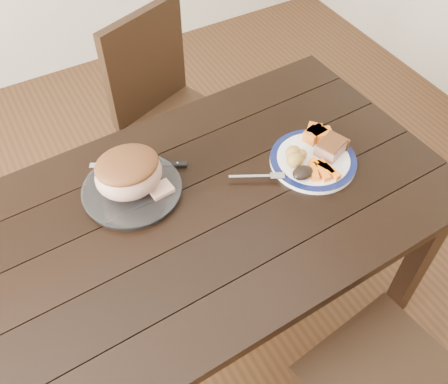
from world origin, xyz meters
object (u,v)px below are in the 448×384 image
serving_platter (132,191)px  roast_joint (129,174)px  dinner_plate (313,161)px  chair_far (168,107)px  pork_slice (331,148)px  carving_knife (157,165)px  fork (261,176)px  dining_table (199,226)px

serving_platter → roast_joint: (0.00, 0.00, 0.08)m
dinner_plate → roast_joint: roast_joint is taller
chair_far → pork_slice: (0.26, -0.75, 0.27)m
serving_platter → carving_knife: 0.13m
fork → carving_knife: 0.34m
chair_far → pork_slice: size_ratio=10.13×
dining_table → fork: (0.23, 0.00, 0.11)m
pork_slice → dinner_plate: bearing=175.2°
chair_far → carving_knife: (-0.26, -0.51, 0.23)m
carving_knife → pork_slice: bearing=4.7°
pork_slice → fork: 0.26m
chair_far → fork: chair_far is taller
pork_slice → carving_knife: bearing=154.8°
dining_table → carving_knife: carving_knife is taller
pork_slice → serving_platter: bearing=164.3°
fork → roast_joint: size_ratio=0.80×
dining_table → fork: bearing=0.4°
dinner_plate → carving_knife: dinner_plate is taller
fork → pork_slice: bearing=23.0°
chair_far → serving_platter: 0.72m
fork → carving_knife: fork is taller
pork_slice → fork: pork_slice is taller
dinner_plate → fork: size_ratio=1.72×
chair_far → carving_knife: 0.62m
pork_slice → carving_knife: size_ratio=0.32×
dinner_plate → roast_joint: bearing=163.1°
dining_table → serving_platter: 0.24m
fork → roast_joint: roast_joint is taller
dinner_plate → chair_far: bearing=104.7°
dining_table → dinner_plate: (0.42, -0.01, 0.10)m
carving_knife → chair_far: bearing=92.8°
dinner_plate → pork_slice: size_ratio=3.10×
serving_platter → chair_far: bearing=57.0°
dining_table → carving_knife: (-0.04, 0.22, 0.10)m
chair_far → roast_joint: chair_far is taller
serving_platter → fork: (0.38, -0.16, 0.01)m
carving_knife → dining_table: bearing=-51.0°
dining_table → dinner_plate: dinner_plate is taller
serving_platter → roast_joint: bearing=45.0°
dining_table → roast_joint: 0.28m
dinner_plate → carving_knife: bearing=152.4°
dinner_plate → fork: fork is taller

